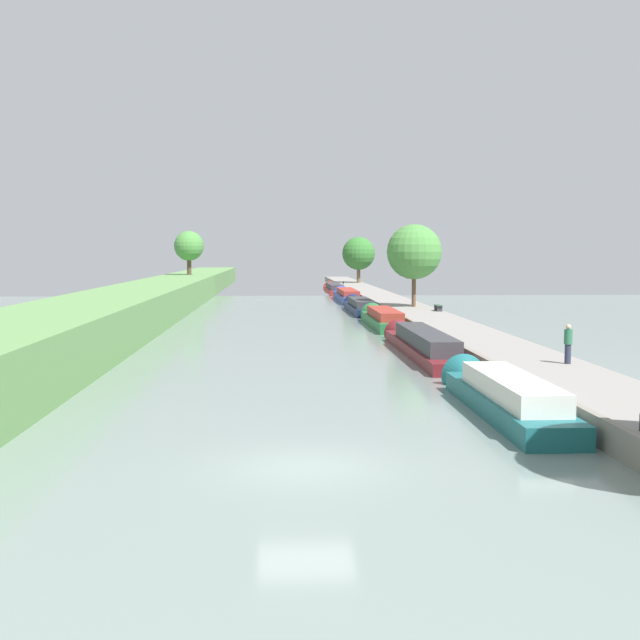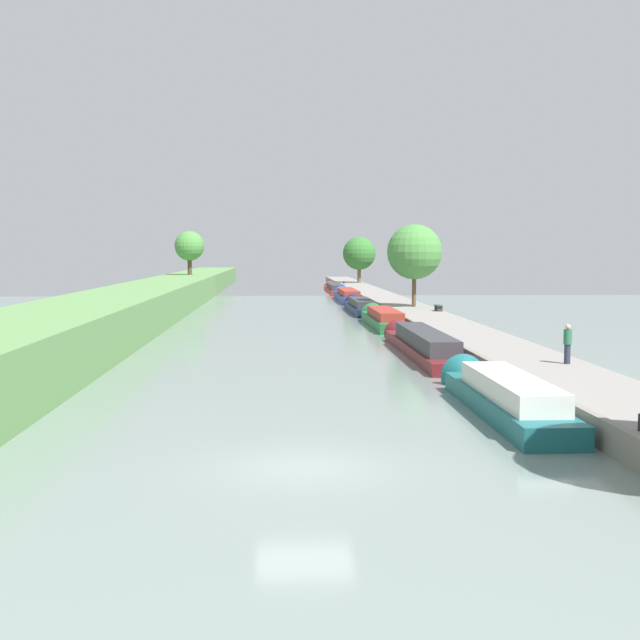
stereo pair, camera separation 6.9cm
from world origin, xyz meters
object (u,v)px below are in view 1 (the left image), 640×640
Objects in this scene: park_bench at (438,307)px; narrowboat_green at (382,318)px; narrowboat_teal at (501,395)px; narrowboat_navy at (360,306)px; person_walking at (568,343)px; mooring_bollard_far at (343,283)px; narrowboat_maroon at (421,344)px; narrowboat_red at (334,289)px; narrowboat_blue at (347,296)px.

narrowboat_green is at bearing -144.74° from park_bench.
narrowboat_green is (0.08, 32.02, -0.02)m from narrowboat_teal.
person_walking reaches higher than narrowboat_navy.
narrowboat_navy is 41.93m from mooring_bollard_far.
narrowboat_maroon is at bearing 90.00° from narrowboat_teal.
narrowboat_red is at bearing 89.97° from narrowboat_navy.
person_walking reaches higher than narrowboat_blue.
narrowboat_red is at bearing 90.57° from narrowboat_blue.
narrowboat_teal reaches higher than narrowboat_green.
narrowboat_red is (0.02, 34.34, 0.01)m from narrowboat_navy.
narrowboat_teal is 32.02m from narrowboat_green.
park_bench is at bearing -86.50° from mooring_bollard_far.
person_walking is 82.31m from mooring_bollard_far.
narrowboat_teal reaches higher than narrowboat_red.
park_bench is at bearing -79.55° from narrowboat_blue.
narrowboat_navy is at bearing -90.03° from narrowboat_red.
narrowboat_maroon is at bearing -91.43° from mooring_bollard_far.
narrowboat_green is at bearing 99.29° from person_walking.
mooring_bollard_far is (1.92, 7.55, 0.54)m from narrowboat_red.
narrowboat_navy reaches higher than narrowboat_red.
narrowboat_maroon reaches higher than narrowboat_red.
narrowboat_green is at bearing -89.76° from narrowboat_red.
person_walking is 1.11× the size of park_bench.
person_walking reaches higher than narrowboat_teal.
narrowboat_maroon reaches higher than narrowboat_green.
narrowboat_maroon is 20.63m from park_bench.
narrowboat_navy is at bearing 96.42° from person_walking.
person_walking is at bearing -91.15° from park_bench.
narrowboat_blue reaches higher than mooring_bollard_far.
narrowboat_navy is 34.34m from narrowboat_red.
person_walking is at bearing -66.01° from narrowboat_maroon.
person_walking is (4.32, -26.42, 1.16)m from narrowboat_green.
person_walking is at bearing -88.19° from mooring_bollard_far.
park_bench is (4.92, 3.48, 0.63)m from narrowboat_green.
narrowboat_red is (-0.20, 48.30, -0.03)m from narrowboat_green.
narrowboat_navy is at bearing 90.26° from narrowboat_maroon.
narrowboat_teal is at bearing -90.14° from narrowboat_green.
narrowboat_red is (-0.12, 64.83, -0.05)m from narrowboat_maroon.
narrowboat_green reaches higher than narrowboat_red.
mooring_bollard_far is at bearing 75.70° from narrowboat_red.
narrowboat_maroon is 1.18× the size of narrowboat_navy.
mooring_bollard_far is (1.72, 55.85, 0.51)m from narrowboat_green.
narrowboat_teal is at bearing -89.83° from narrowboat_navy.
narrowboat_teal is 62.32m from narrowboat_blue.
narrowboat_teal is 0.88× the size of narrowboat_green.
narrowboat_blue is at bearing 90.04° from narrowboat_green.
narrowboat_blue is 10.77× the size of park_bench.
narrowboat_blue is 25.62m from mooring_bollard_far.
narrowboat_red is (-0.12, 80.32, -0.05)m from narrowboat_teal.
narrowboat_maroon is at bearing 113.99° from person_walking.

